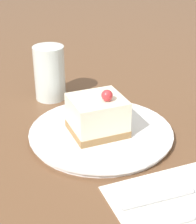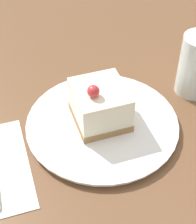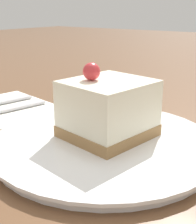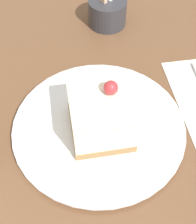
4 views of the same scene
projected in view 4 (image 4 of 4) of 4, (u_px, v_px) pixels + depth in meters
name	position (u px, v px, depth m)	size (l,w,h in m)	color
ground_plane	(87.00, 149.00, 0.50)	(4.00, 4.00, 0.00)	brown
plate	(99.00, 127.00, 0.52)	(0.29, 0.29, 0.01)	white
cake_slice	(101.00, 116.00, 0.48)	(0.11, 0.12, 0.10)	#9E7547
sugar_bowl	(107.00, 12.00, 0.68)	(0.08, 0.08, 0.08)	#333338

